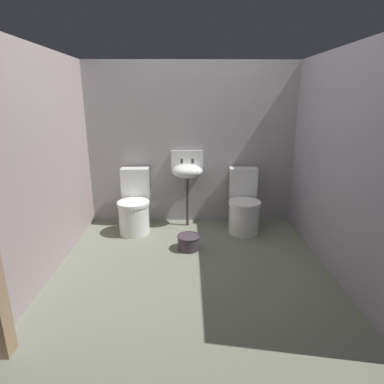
{
  "coord_description": "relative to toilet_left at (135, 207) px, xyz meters",
  "views": [
    {
      "loc": [
        -0.04,
        -2.86,
        1.66
      ],
      "look_at": [
        0.0,
        0.32,
        0.7
      ],
      "focal_mm": 29.34,
      "sensor_mm": 36.0,
      "label": 1
    }
  ],
  "objects": [
    {
      "name": "ground_plane",
      "position": [
        0.73,
        -0.93,
        -0.36
      ],
      "size": [
        3.13,
        2.95,
        0.08
      ],
      "primitive_type": "cube",
      "color": "slate"
    },
    {
      "name": "wall_back",
      "position": [
        0.73,
        0.4,
        0.73
      ],
      "size": [
        3.13,
        0.1,
        2.11
      ],
      "primitive_type": "cube",
      "color": "gray",
      "rests_on": "ground"
    },
    {
      "name": "wall_left",
      "position": [
        -0.69,
        -0.83,
        0.73
      ],
      "size": [
        0.1,
        2.75,
        2.11
      ],
      "primitive_type": "cube",
      "color": "gray",
      "rests_on": "ground"
    },
    {
      "name": "wall_right",
      "position": [
        2.14,
        -0.83,
        0.73
      ],
      "size": [
        0.1,
        2.75,
        2.11
      ],
      "primitive_type": "cube",
      "color": "gray",
      "rests_on": "ground"
    },
    {
      "name": "toilet_left",
      "position": [
        0.0,
        0.0,
        0.0
      ],
      "size": [
        0.42,
        0.6,
        0.78
      ],
      "rotation": [
        0.0,
        0.0,
        3.18
      ],
      "color": "white",
      "rests_on": "ground"
    },
    {
      "name": "toilet_right",
      "position": [
        1.4,
        0.0,
        0.0
      ],
      "size": [
        0.42,
        0.61,
        0.78
      ],
      "rotation": [
        0.0,
        0.0,
        3.08
      ],
      "color": "silver",
      "rests_on": "ground"
    },
    {
      "name": "sink",
      "position": [
        0.68,
        0.19,
        0.43
      ],
      "size": [
        0.42,
        0.35,
        0.99
      ],
      "color": "#3F333B",
      "rests_on": "ground"
    },
    {
      "name": "bucket",
      "position": [
        0.69,
        -0.54,
        -0.23
      ],
      "size": [
        0.26,
        0.26,
        0.17
      ],
      "color": "#3F333B",
      "rests_on": "ground"
    }
  ]
}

